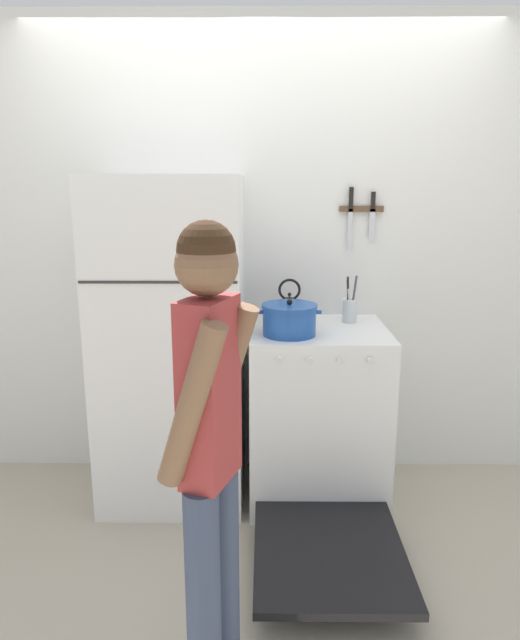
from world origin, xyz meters
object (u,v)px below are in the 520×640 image
stove_range (317,416)px  dutch_oven_pot (289,319)px  tea_kettle (290,308)px  refrigerator (172,343)px  person (210,441)px  utensil_jar (350,309)px

stove_range → dutch_oven_pot: (-0.16, -0.09, 0.55)m
dutch_oven_pot → tea_kettle: bearing=87.3°
refrigerator → person: (0.32, -1.25, 0.04)m
refrigerator → person: refrigerator is taller
refrigerator → tea_kettle: 0.65m
refrigerator → stove_range: (0.77, -0.05, -0.39)m
stove_range → tea_kettle: tea_kettle is taller
dutch_oven_pot → refrigerator: bearing=167.2°
dutch_oven_pot → utensil_jar: 0.43m
refrigerator → person: size_ratio=1.09×
refrigerator → dutch_oven_pot: refrigerator is taller
person → refrigerator: bearing=34.2°
utensil_jar → refrigerator: bearing=-172.4°
dutch_oven_pot → tea_kettle: tea_kettle is taller
refrigerator → dutch_oven_pot: bearing=-12.8°
tea_kettle → utensil_jar: bearing=1.1°
tea_kettle → person: bearing=-102.4°
stove_range → dutch_oven_pot: dutch_oven_pot is taller
refrigerator → utensil_jar: refrigerator is taller
stove_range → utensil_jar: (0.18, 0.18, 0.54)m
person → dutch_oven_pot: bearing=5.3°
tea_kettle → person: 1.41m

